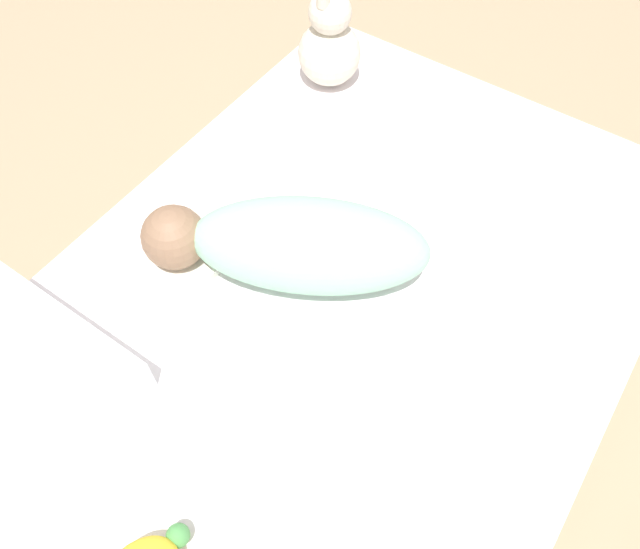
# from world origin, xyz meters

# --- Properties ---
(ground_plane) EXTENTS (12.00, 12.00, 0.00)m
(ground_plane) POSITION_xyz_m (0.00, 0.00, 0.00)
(ground_plane) COLOR #9E8466
(bed_mattress) EXTENTS (1.57, 1.06, 0.13)m
(bed_mattress) POSITION_xyz_m (0.00, 0.00, 0.06)
(bed_mattress) COLOR white
(bed_mattress) RESTS_ON ground_plane
(burp_cloth) EXTENTS (0.25, 0.15, 0.02)m
(burp_cloth) POSITION_xyz_m (-0.09, 0.30, 0.14)
(burp_cloth) COLOR white
(burp_cloth) RESTS_ON bed_mattress
(swaddled_baby) EXTENTS (0.39, 0.55, 0.18)m
(swaddled_baby) POSITION_xyz_m (0.03, 0.11, 0.21)
(swaddled_baby) COLOR #99D6B2
(swaddled_baby) RESTS_ON bed_mattress
(pillow) EXTENTS (0.30, 0.38, 0.09)m
(pillow) POSITION_xyz_m (-0.46, 0.35, 0.17)
(pillow) COLOR white
(pillow) RESTS_ON bed_mattress
(bunny_plush) EXTENTS (0.16, 0.16, 0.33)m
(bunny_plush) POSITION_xyz_m (0.56, 0.38, 0.24)
(bunny_plush) COLOR beige
(bunny_plush) RESTS_ON bed_mattress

